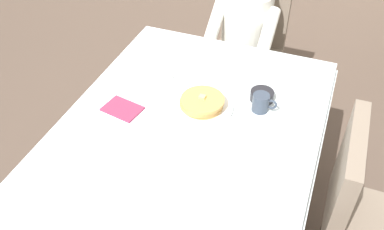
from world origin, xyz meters
TOP-DOWN VIEW (x-y plane):
  - ground_plane at (0.00, 0.00)m, footprint 14.00×14.00m
  - dining_table_main at (0.00, 0.00)m, footprint 1.12×1.52m
  - chair_diner at (-0.02, 1.17)m, footprint 0.44×0.45m
  - diner_person at (-0.02, 1.01)m, footprint 0.40×0.43m
  - chair_right_side at (0.77, 0.00)m, footprint 0.45×0.44m
  - plate_breakfast at (0.02, 0.15)m, footprint 0.28×0.28m
  - breakfast_stack at (0.02, 0.15)m, footprint 0.20×0.20m
  - cup_coffee at (0.26, 0.24)m, footprint 0.11×0.08m
  - bowl_butter at (0.25, 0.32)m, footprint 0.11×0.11m
  - syrup_pitcher at (-0.22, 0.29)m, footprint 0.08×0.08m
  - fork_left_of_plate at (-0.17, 0.13)m, footprint 0.02×0.18m
  - knife_right_of_plate at (0.21, 0.13)m, footprint 0.03×0.20m
  - spoon_near_edge at (-0.03, -0.19)m, footprint 0.15×0.05m
  - napkin_folded at (-0.32, 0.02)m, footprint 0.19×0.15m

SIDE VIEW (x-z plane):
  - ground_plane at x=0.00m, z-range 0.00..0.00m
  - chair_diner at x=-0.02m, z-range 0.06..0.99m
  - chair_right_side at x=0.77m, z-range 0.06..0.99m
  - dining_table_main at x=0.00m, z-range 0.28..1.02m
  - diner_person at x=-0.02m, z-range 0.11..1.23m
  - fork_left_of_plate at x=-0.17m, z-range 0.74..0.74m
  - knife_right_of_plate at x=0.21m, z-range 0.74..0.74m
  - spoon_near_edge at x=-0.03m, z-range 0.74..0.74m
  - napkin_folded at x=-0.32m, z-range 0.74..0.75m
  - plate_breakfast at x=0.02m, z-range 0.74..0.76m
  - bowl_butter at x=0.25m, z-range 0.74..0.78m
  - syrup_pitcher at x=-0.22m, z-range 0.74..0.81m
  - breakfast_stack at x=0.02m, z-range 0.75..0.81m
  - cup_coffee at x=0.26m, z-range 0.74..0.83m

